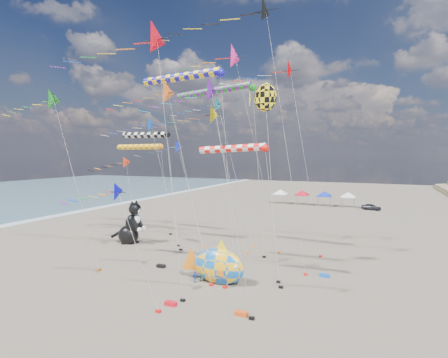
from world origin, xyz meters
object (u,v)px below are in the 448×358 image
cat_inflatable (130,222)px  child_blue (195,277)px  parked_car (371,207)px  fish_inflatable (218,266)px  person_adult (226,266)px  child_green (202,275)px

cat_inflatable → child_blue: size_ratio=5.48×
parked_car → cat_inflatable: bearing=159.9°
fish_inflatable → child_blue: (-1.94, -0.77, -0.99)m
child_blue → person_adult: bearing=-5.0°
person_adult → child_blue: (-1.83, -2.69, -0.37)m
fish_inflatable → child_green: fish_inflatable is taller
cat_inflatable → child_green: bearing=-34.1°
person_adult → child_green: size_ratio=1.55×
child_green → child_blue: bearing=-147.1°
cat_inflatable → parked_car: (27.97, 42.17, -2.19)m
parked_car → child_blue: bearing=178.4°
fish_inflatable → person_adult: fish_inflatable is taller
person_adult → parked_car: (11.87, 48.23, -0.24)m
person_adult → parked_car: size_ratio=0.46×
cat_inflatable → child_blue: 16.90m
cat_inflatable → fish_inflatable: size_ratio=0.88×
person_adult → parked_car: person_adult is taller
child_green → child_blue: 0.66m
cat_inflatable → person_adult: size_ratio=3.20×
fish_inflatable → child_blue: fish_inflatable is taller
person_adult → child_blue: size_ratio=1.71×
cat_inflatable → fish_inflatable: 18.12m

